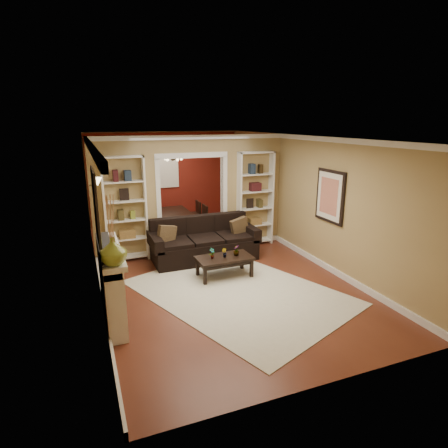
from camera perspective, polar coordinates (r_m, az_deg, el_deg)
name	(u,v)px	position (r m, az deg, el deg)	size (l,w,h in m)	color
floor	(209,266)	(8.05, -2.25, -6.45)	(8.00, 8.00, 0.00)	brown
ceiling	(208,137)	(7.47, -2.47, 13.13)	(8.00, 8.00, 0.00)	white
wall_back	(165,178)	(11.44, -8.94, 7.00)	(8.00, 8.00, 0.00)	tan
wall_front	(329,280)	(4.24, 15.72, -8.17)	(8.00, 8.00, 0.00)	tan
wall_left	(92,214)	(7.26, -19.41, 1.40)	(8.00, 8.00, 0.00)	tan
wall_right	(303,197)	(8.62, 11.96, 4.09)	(8.00, 8.00, 0.00)	tan
partition_wall	(192,194)	(8.77, -4.92, 4.55)	(4.50, 0.15, 2.70)	tan
red_back_panel	(166,179)	(11.42, -8.90, 6.83)	(4.44, 0.04, 2.64)	maroon
dining_window	(166,171)	(11.35, -8.90, 7.95)	(0.78, 0.03, 0.98)	#8CA5CC
area_rug	(238,292)	(6.89, 2.19, -10.33)	(2.69, 3.76, 0.01)	beige
sofa	(204,239)	(8.30, -3.04, -2.36)	(2.37, 1.02, 0.93)	black
pillow_left	(167,236)	(8.02, -8.73, -1.76)	(0.40, 0.11, 0.40)	brown
pillow_right	(239,228)	(8.52, 2.35, -0.55)	(0.40, 0.11, 0.40)	brown
coffee_table	(224,267)	(7.47, 0.06, -6.54)	(1.09, 0.59, 0.41)	black
plant_left	(212,253)	(7.27, -1.82, -4.50)	(0.11, 0.08, 0.22)	#336626
plant_center	(224,253)	(7.36, 0.06, -4.42)	(0.10, 0.08, 0.17)	#336626
plant_right	(236,250)	(7.44, 1.89, -4.04)	(0.12, 0.12, 0.21)	#336626
bookshelf_left	(125,210)	(8.35, -14.80, 2.13)	(0.90, 0.30, 2.30)	white
bookshelf_right	(255,199)	(9.20, 4.73, 3.81)	(0.90, 0.30, 2.30)	white
fireplace	(113,284)	(6.08, -16.61, -8.73)	(0.32, 1.70, 1.16)	white
vase	(113,251)	(5.15, -16.56, -3.99)	(0.36, 0.36, 0.38)	olive
mirror	(96,207)	(5.70, -18.95, 2.40)	(0.03, 0.95, 1.10)	silver
wall_sconce	(94,183)	(7.71, -19.16, 5.86)	(0.18, 0.18, 0.22)	#FFE0A5
framed_art	(330,196)	(7.76, 15.80, 4.09)	(0.04, 0.85, 1.05)	black
dining_table	(175,223)	(10.41, -7.43, 0.22)	(0.91, 1.63, 0.57)	black
dining_chair_nw	(158,223)	(9.98, -10.09, 0.13)	(0.40, 0.40, 0.80)	black
dining_chair_ne	(198,219)	(10.24, -4.05, 0.73)	(0.40, 0.40, 0.80)	black
dining_chair_sw	(153,218)	(10.56, -10.74, 0.87)	(0.38, 0.38, 0.78)	black
dining_chair_se	(191,214)	(10.80, -5.00, 1.46)	(0.39, 0.39, 0.80)	black
chandelier	(175,159)	(10.11, -7.46, 9.77)	(0.50, 0.50, 0.30)	#3F311C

